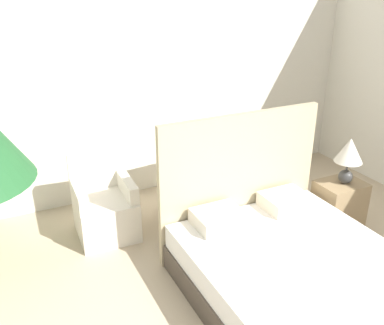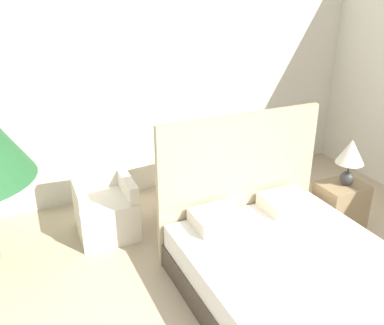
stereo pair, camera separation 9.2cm
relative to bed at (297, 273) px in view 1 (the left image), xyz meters
name	(u,v)px [view 1 (the left image)]	position (x,y,z in m)	size (l,w,h in m)	color
wall_back	(145,80)	(-0.36, 2.60, 1.17)	(10.00, 0.06, 2.90)	silver
bed	(297,273)	(0.00, 0.00, 0.00)	(1.73, 2.11, 1.43)	#4C4238
armchair_near_window_left	(105,210)	(-1.18, 1.74, 0.01)	(0.63, 0.65, 0.89)	silver
armchair_near_window_right	(191,191)	(-0.15, 1.74, 0.01)	(0.64, 0.66, 0.89)	silver
nightstand	(338,205)	(1.17, 0.74, -0.01)	(0.50, 0.39, 0.55)	#937A56
table_lamp	(349,154)	(1.19, 0.73, 0.61)	(0.29, 0.29, 0.51)	#333333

